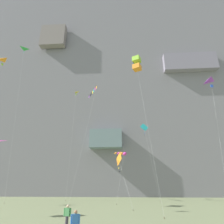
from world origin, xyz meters
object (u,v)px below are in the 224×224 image
object	(u,v)px
spectator_watching_left	(75,224)
kite_delta_high_right	(1,69)
spectator_watching_right	(67,216)
kite_delta_high_left	(23,56)
kite_delta_mid_center	(215,86)
kite_diamond_upper_mid	(145,129)
kite_box_mid_left	(137,64)
kite_banner_front_field	(92,95)
kite_delta_high_center	(74,98)
kite_diamond_upper_right	(119,159)
kite_windsock_upper_left	(122,154)

from	to	relation	value
spectator_watching_left	kite_delta_high_right	world-z (taller)	kite_delta_high_right
spectator_watching_right	kite_delta_high_left	world-z (taller)	kite_delta_high_left
spectator_watching_left	kite_delta_high_right	bearing A→B (deg)	147.45
spectator_watching_right	kite_delta_mid_center	distance (m)	27.13
kite_diamond_upper_mid	kite_delta_high_left	distance (m)	33.04
kite_box_mid_left	kite_delta_high_left	bearing A→B (deg)	154.44
kite_delta_high_right	kite_banner_front_field	distance (m)	17.04
spectator_watching_right	kite_box_mid_left	world-z (taller)	kite_box_mid_left
kite_delta_high_right	kite_delta_high_center	xyz separation A→B (m)	(5.24, 18.39, 3.91)
kite_delta_high_right	kite_diamond_upper_mid	bearing A→B (deg)	42.76
kite_box_mid_left	kite_diamond_upper_mid	bearing A→B (deg)	81.98
kite_delta_mid_center	kite_box_mid_left	bearing A→B (deg)	-164.12
kite_delta_high_center	kite_delta_high_left	bearing A→B (deg)	-160.84
kite_delta_high_left	kite_banner_front_field	bearing A→B (deg)	-2.97
kite_delta_mid_center	kite_delta_high_center	distance (m)	29.06
kite_box_mid_left	kite_diamond_upper_right	bearing A→B (deg)	114.67
spectator_watching_right	kite_banner_front_field	world-z (taller)	kite_banner_front_field
kite_delta_mid_center	kite_diamond_upper_mid	bearing A→B (deg)	124.28
kite_banner_front_field	kite_delta_mid_center	size ratio (longest dim) A/B	1.21
spectator_watching_left	kite_diamond_upper_right	distance (m)	18.29
kite_delta_high_left	kite_delta_mid_center	bearing A→B (deg)	-13.08
spectator_watching_left	kite_windsock_upper_left	distance (m)	28.22
kite_delta_mid_center	kite_diamond_upper_right	xyz separation A→B (m)	(-15.03, 2.94, -10.55)
kite_windsock_upper_left	kite_box_mid_left	bearing A→B (deg)	-80.57
spectator_watching_left	kite_diamond_upper_mid	world-z (taller)	kite_diamond_upper_mid
spectator_watching_right	kite_delta_mid_center	xyz separation A→B (m)	(18.49, 11.37, 16.27)
spectator_watching_left	kite_delta_high_left	size ratio (longest dim) A/B	0.05
kite_delta_high_right	kite_banner_front_field	world-z (taller)	kite_banner_front_field
kite_banner_front_field	kite_box_mid_left	bearing A→B (deg)	-53.13
kite_banner_front_field	kite_delta_high_left	size ratio (longest dim) A/B	0.65
kite_delta_mid_center	kite_windsock_upper_left	size ratio (longest dim) A/B	1.83
spectator_watching_left	kite_box_mid_left	distance (m)	22.06
kite_diamond_upper_mid	kite_box_mid_left	bearing A→B (deg)	-98.02
spectator_watching_left	kite_box_mid_left	size ratio (longest dim) A/B	0.08
kite_delta_high_left	kite_windsock_upper_left	distance (m)	32.15
kite_delta_mid_center	kite_delta_high_right	bearing A→B (deg)	-169.83
kite_diamond_upper_right	kite_box_mid_left	distance (m)	14.59
spectator_watching_left	kite_banner_front_field	world-z (taller)	kite_banner_front_field
kite_delta_high_center	kite_diamond_upper_right	distance (m)	21.04
kite_delta_high_left	kite_box_mid_left	size ratio (longest dim) A/B	1.58
kite_diamond_upper_right	kite_windsock_upper_left	bearing A→B (deg)	88.50
spectator_watching_left	kite_delta_mid_center	distance (m)	27.64
spectator_watching_left	kite_banner_front_field	xyz separation A→B (m)	(-3.39, 22.14, 19.19)
kite_diamond_upper_mid	kite_diamond_upper_right	distance (m)	14.65
kite_delta_high_right	kite_windsock_upper_left	xyz separation A→B (m)	(16.11, 18.20, -9.05)
spectator_watching_right	kite_delta_high_center	bearing A→B (deg)	106.46
spectator_watching_right	kite_diamond_upper_right	xyz separation A→B (m)	(3.46, 14.31, 5.72)
kite_diamond_upper_right	kite_windsock_upper_left	xyz separation A→B (m)	(0.25, 9.72, 2.27)
kite_diamond_upper_mid	kite_windsock_upper_left	world-z (taller)	kite_diamond_upper_mid
spectator_watching_right	kite_diamond_upper_mid	bearing A→B (deg)	70.81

